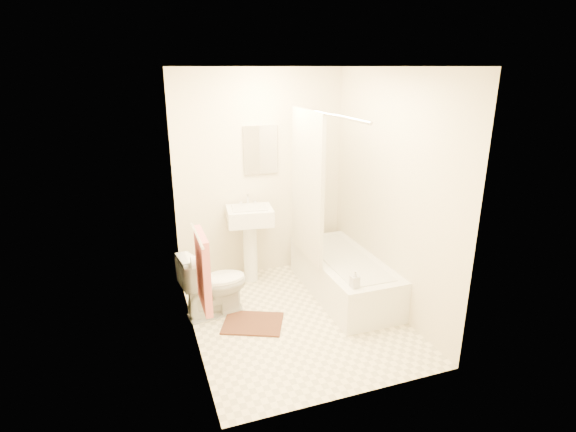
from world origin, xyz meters
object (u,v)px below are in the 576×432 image
object	(u,v)px
toilet	(214,284)
soap_bottle	(355,279)
bathtub	(343,276)
bath_mat	(253,323)
sink	(250,242)

from	to	relation	value
toilet	soap_bottle	distance (m)	1.40
bathtub	bath_mat	bearing A→B (deg)	-166.29
toilet	bathtub	bearing A→B (deg)	-100.11
sink	bathtub	size ratio (longest dim) A/B	0.64
toilet	bath_mat	xyz separation A→B (m)	(0.31, -0.32, -0.32)
bathtub	bath_mat	size ratio (longest dim) A/B	2.71
toilet	bathtub	distance (m)	1.42
toilet	sink	distance (m)	0.82
sink	bath_mat	world-z (taller)	sink
sink	soap_bottle	size ratio (longest dim) A/B	5.80
bathtub	soap_bottle	xyz separation A→B (m)	(-0.21, -0.65, 0.30)
bath_mat	sink	bearing A→B (deg)	75.95
toilet	soap_bottle	bearing A→B (deg)	-128.17
toilet	bath_mat	size ratio (longest dim) A/B	1.19
soap_bottle	toilet	bearing A→B (deg)	149.80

